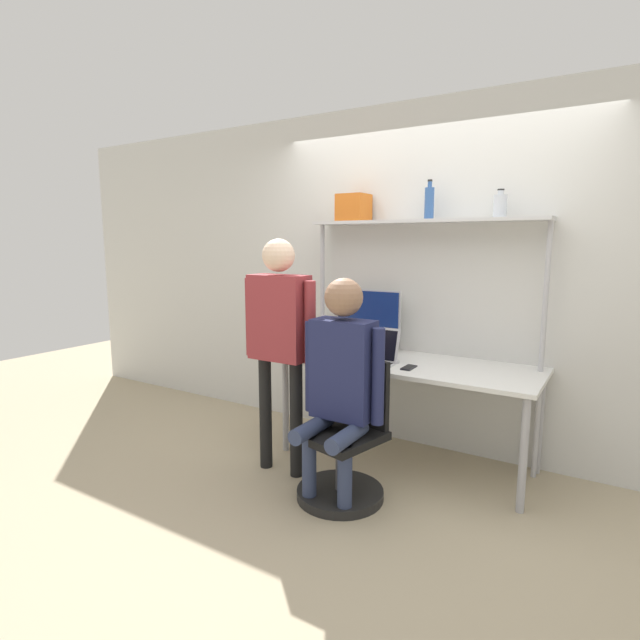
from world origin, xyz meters
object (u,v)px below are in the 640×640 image
at_px(monitor, 368,316).
at_px(storage_box, 354,208).
at_px(office_chair, 345,456).
at_px(cell_phone, 409,367).
at_px(laptop, 377,353).
at_px(person_standing, 279,326).
at_px(person_seated, 341,372).
at_px(bottle_clear, 500,206).
at_px(bottle_blue, 429,203).

distance_m(monitor, storage_box, 0.88).
height_order(monitor, office_chair, monitor).
distance_m(cell_phone, storage_box, 1.37).
distance_m(laptop, person_standing, 0.75).
bearing_deg(person_standing, person_seated, -11.79).
bearing_deg(bottle_clear, bottle_blue, -180.00).
xyz_separation_m(laptop, storage_box, (-0.40, 0.37, 1.07)).
bearing_deg(storage_box, person_seated, -65.81).
bearing_deg(bottle_blue, office_chair, -100.81).
bearing_deg(cell_phone, monitor, 142.70).
bearing_deg(office_chair, cell_phone, 68.54).
distance_m(monitor, bottle_clear, 1.30).
bearing_deg(office_chair, bottle_blue, 79.19).
xyz_separation_m(person_seated, bottle_blue, (0.19, 0.97, 1.09)).
height_order(laptop, cell_phone, laptop).
bearing_deg(monitor, person_seated, -73.02).
distance_m(bottle_clear, storage_box, 1.13).
bearing_deg(cell_phone, person_seated, -110.89).
height_order(office_chair, person_seated, person_seated).
xyz_separation_m(person_seated, bottle_clear, (0.69, 0.97, 1.05)).
bearing_deg(laptop, cell_phone, -6.80).
xyz_separation_m(office_chair, person_seated, (-0.01, -0.04, 0.56)).
bearing_deg(person_seated, laptop, 93.38).
relative_size(monitor, person_seated, 0.39).
distance_m(person_standing, storage_box, 1.21).
height_order(laptop, office_chair, laptop).
bearing_deg(monitor, laptop, -54.34).
distance_m(bottle_blue, storage_box, 0.63).
distance_m(monitor, cell_phone, 0.70).
bearing_deg(bottle_clear, monitor, -179.91).
distance_m(cell_phone, person_standing, 0.95).
height_order(person_seated, storage_box, storage_box).
distance_m(monitor, office_chair, 1.24).
distance_m(laptop, cell_phone, 0.27).
height_order(laptop, bottle_clear, bottle_clear).
bearing_deg(bottle_clear, person_standing, -145.34).
height_order(monitor, bottle_blue, bottle_blue).
bearing_deg(person_seated, cell_phone, 69.11).
bearing_deg(person_seated, office_chair, 76.76).
distance_m(office_chair, bottle_blue, 1.90).
bearing_deg(person_standing, storage_box, 82.38).
distance_m(laptop, bottle_clear, 1.32).
bearing_deg(bottle_blue, monitor, -179.81).
bearing_deg(cell_phone, storage_box, 148.98).
xyz_separation_m(office_chair, bottle_blue, (0.18, 0.93, 1.65)).
bearing_deg(bottle_blue, cell_phone, -85.27).
relative_size(office_chair, person_seated, 0.63).
relative_size(laptop, cell_phone, 1.91).
bearing_deg(monitor, person_standing, -106.61).
bearing_deg(person_seated, storage_box, 114.19).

